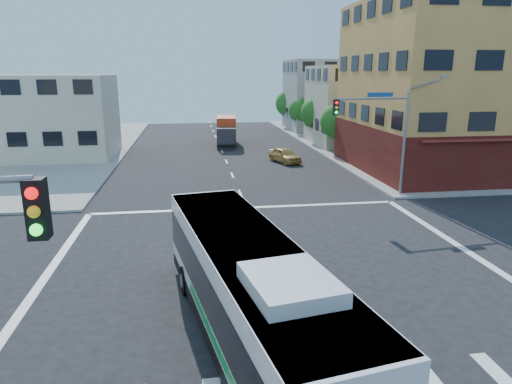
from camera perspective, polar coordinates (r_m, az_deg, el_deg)
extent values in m
plane|color=black|center=(19.82, 2.22, -9.80)|extent=(120.00, 120.00, 0.00)
cube|color=gray|center=(65.69, 27.72, 5.90)|extent=(50.00, 50.00, 0.15)
cube|color=#DA9A4E|center=(43.11, 25.10, 11.74)|extent=(18.00, 15.00, 14.00)
cube|color=#501C12|center=(43.53, 24.39, 5.18)|extent=(18.09, 15.08, 4.00)
cube|color=beige|center=(55.70, 13.43, 10.48)|extent=(12.00, 10.00, 9.00)
cube|color=#9A9B96|center=(68.87, 9.15, 11.84)|extent=(12.00, 10.00, 10.00)
cube|color=beige|center=(49.83, -24.41, 8.55)|extent=(12.00, 10.00, 8.00)
cylinder|color=gray|center=(32.18, 18.00, 5.55)|extent=(0.18, 0.18, 7.00)
cylinder|color=gray|center=(30.62, 14.39, 11.23)|extent=(5.01, 0.62, 0.12)
cube|color=black|center=(29.55, 9.95, 10.38)|extent=(0.32, 0.30, 1.00)
sphere|color=#FF0C0C|center=(29.37, 10.08, 10.93)|extent=(0.20, 0.20, 0.20)
sphere|color=yellow|center=(29.39, 10.05, 10.35)|extent=(0.20, 0.20, 0.20)
sphere|color=#19FF33|center=(29.41, 10.03, 9.77)|extent=(0.20, 0.20, 0.20)
cube|color=navy|center=(30.84, 15.26, 11.66)|extent=(1.80, 0.22, 0.28)
cube|color=gray|center=(33.24, 22.42, 13.26)|extent=(0.50, 0.22, 0.14)
cube|color=black|center=(8.11, -25.67, -1.90)|extent=(0.32, 0.30, 1.00)
sphere|color=#FF0C0C|center=(7.88, -26.27, -0.15)|extent=(0.20, 0.20, 0.20)
sphere|color=yellow|center=(7.95, -26.02, -2.24)|extent=(0.20, 0.20, 0.20)
sphere|color=#19FF33|center=(8.04, -25.78, -4.29)|extent=(0.20, 0.20, 0.20)
cylinder|color=#321C12|center=(48.71, 10.02, 5.91)|extent=(0.28, 0.28, 1.92)
sphere|color=#1C5217|center=(48.41, 10.15, 8.72)|extent=(3.60, 3.60, 3.60)
sphere|color=#1C5217|center=(48.17, 10.77, 9.74)|extent=(2.52, 2.52, 2.52)
cylinder|color=#321C12|center=(56.28, 7.50, 7.20)|extent=(0.28, 0.28, 1.99)
sphere|color=#1C5217|center=(56.01, 7.58, 9.76)|extent=(3.80, 3.80, 3.80)
sphere|color=#1C5217|center=(55.76, 8.10, 10.70)|extent=(2.66, 2.66, 2.66)
cylinder|color=#321C12|center=(63.97, 5.56, 8.10)|extent=(0.28, 0.28, 1.89)
sphere|color=#1C5217|center=(63.75, 5.62, 10.16)|extent=(3.40, 3.40, 3.40)
sphere|color=#1C5217|center=(63.49, 6.06, 10.90)|extent=(2.38, 2.38, 2.38)
cylinder|color=#321C12|center=(71.71, 4.04, 8.90)|extent=(0.28, 0.28, 2.03)
sphere|color=#1C5217|center=(71.50, 4.08, 10.98)|extent=(4.00, 4.00, 4.00)
sphere|color=#1C5217|center=(71.23, 4.47, 11.77)|extent=(2.80, 2.80, 2.80)
cube|color=black|center=(14.65, -0.89, -16.72)|extent=(4.91, 12.94, 0.47)
cube|color=silver|center=(14.02, -0.91, -12.22)|extent=(4.89, 12.91, 3.00)
cube|color=black|center=(13.94, -0.91, -11.54)|extent=(4.87, 12.55, 1.32)
cube|color=black|center=(19.59, -6.46, -4.06)|extent=(2.44, 0.50, 1.42)
cube|color=#E5590C|center=(19.31, -6.57, -1.07)|extent=(1.99, 0.41, 0.29)
cube|color=silver|center=(13.43, -0.93, -6.74)|extent=(4.79, 12.65, 0.13)
cube|color=silver|center=(10.61, 4.32, -11.37)|extent=(2.26, 2.61, 0.38)
cube|color=#087D35|center=(13.64, -5.87, -16.78)|extent=(1.05, 5.70, 0.29)
cube|color=#087D35|center=(14.37, 5.10, -15.01)|extent=(1.05, 5.70, 0.29)
cylinder|color=black|center=(17.89, -8.81, -10.87)|extent=(0.51, 1.13, 1.09)
cylinder|color=#99999E|center=(17.87, -9.29, -10.92)|extent=(0.14, 0.55, 0.55)
cylinder|color=black|center=(18.41, -0.96, -9.92)|extent=(0.51, 1.13, 1.09)
cylinder|color=#99999E|center=(18.45, -0.52, -9.86)|extent=(0.14, 0.55, 0.55)
cube|color=#2A2930|center=(50.88, -3.71, 6.71)|extent=(2.24, 2.15, 2.35)
cube|color=black|center=(49.98, -3.72, 6.99)|extent=(1.90, 0.23, 0.90)
cube|color=red|center=(54.20, -3.72, 7.97)|extent=(2.58, 5.22, 2.71)
cube|color=black|center=(53.31, -3.69, 6.34)|extent=(2.58, 7.37, 0.27)
cylinder|color=black|center=(51.18, -4.76, 5.92)|extent=(0.33, 0.92, 0.90)
cylinder|color=black|center=(51.17, -2.63, 5.95)|extent=(0.33, 0.92, 0.90)
cylinder|color=black|center=(53.77, -4.71, 6.34)|extent=(0.33, 0.92, 0.90)
cylinder|color=black|center=(53.76, -2.67, 6.38)|extent=(0.33, 0.92, 0.90)
cylinder|color=black|center=(56.01, -4.67, 6.68)|extent=(0.33, 0.92, 0.90)
cylinder|color=black|center=(56.00, -2.71, 6.71)|extent=(0.33, 0.92, 0.90)
imported|color=#B98E42|center=(43.13, 3.61, 4.62)|extent=(2.90, 4.37, 1.38)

